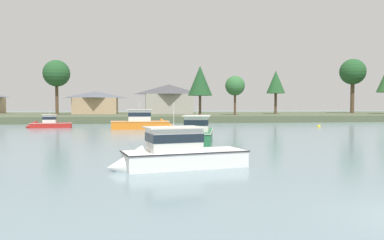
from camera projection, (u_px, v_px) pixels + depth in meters
The scene contains 13 objects.
far_shore_bank at pixel (174, 116), 89.70m from camera, with size 186.40×43.10×1.24m, color #4C563D.
cruiser_orange at pixel (146, 124), 52.70m from camera, with size 8.92×2.90×4.75m.
cruiser_green at pixel (197, 138), 31.90m from camera, with size 4.11×8.93×4.09m.
cruiser_red at pixel (47, 125), 55.35m from camera, with size 6.63×2.67×3.77m.
cruiser_white at pixel (170, 158), 20.22m from camera, with size 7.76×3.78×4.31m.
mooring_buoy_yellow at pixel (319, 126), 57.31m from camera, with size 0.51×0.51×0.57m.
shore_tree_inland_a at pixel (235, 86), 78.37m from camera, with size 4.06×4.06×8.06m.
shore_tree_inland_c at pixel (200, 81), 71.01m from camera, with size 4.54×4.54×9.38m.
shore_tree_center_left at pixel (57, 74), 80.20m from camera, with size 5.60×5.60×11.53m.
shore_tree_left at pixel (276, 82), 87.06m from camera, with size 4.25×4.25×9.93m.
shore_tree_far_right at pixel (353, 72), 95.07m from camera, with size 6.38×6.38×13.55m.
cottage_hillside at pixel (96, 102), 88.19m from camera, with size 10.55×7.85×5.25m.
cottage_behind_trees at pixel (169, 99), 89.88m from camera, with size 11.71×7.37×6.90m.
Camera 1 is at (-8.16, -10.18, 3.36)m, focal length 35.65 mm.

